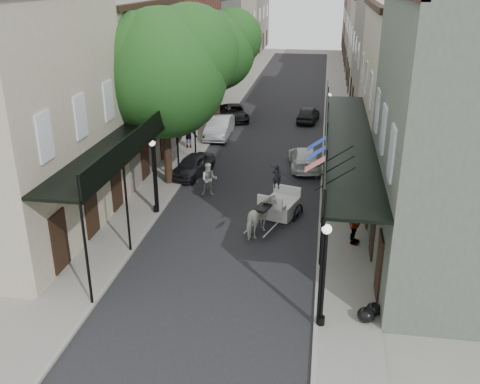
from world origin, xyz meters
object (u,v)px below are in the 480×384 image
at_px(horse, 261,217).
at_px(pedestrian_sidewalk_right, 355,223).
at_px(car_left_mid, 219,127).
at_px(tree_near, 171,68).
at_px(pedestrian_sidewalk_left, 189,134).
at_px(car_left_far, 234,113).
at_px(car_right_near, 305,158).
at_px(lamppost_left, 154,175).
at_px(pedestrian_walking, 209,179).
at_px(lamppost_right_near, 324,274).
at_px(car_left_near, 193,166).
at_px(tree_far, 221,47).
at_px(carriage, 284,192).
at_px(lamppost_right_far, 328,120).
at_px(car_right_far, 308,114).

bearing_deg(horse, pedestrian_sidewalk_right, -169.09).
xyz_separation_m(horse, car_left_mid, (-4.90, 15.17, -0.10)).
distance_m(tree_near, pedestrian_sidewalk_left, 8.45).
bearing_deg(tree_near, car_left_far, 86.76).
distance_m(car_left_mid, car_right_near, 8.60).
xyz_separation_m(lamppost_left, pedestrian_walking, (2.09, 2.79, -1.15)).
bearing_deg(lamppost_right_near, car_left_far, 105.58).
bearing_deg(car_left_near, horse, -41.29).
distance_m(lamppost_right_near, car_left_mid, 23.09).
bearing_deg(tree_near, pedestrian_sidewalk_right, -32.27).
bearing_deg(car_left_far, lamppost_right_near, -92.33).
height_order(lamppost_right_near, pedestrian_sidewalk_left, lamppost_right_near).
relative_size(tree_far, car_left_near, 2.31).
xyz_separation_m(horse, car_left_far, (-4.67, 20.23, -0.25)).
height_order(horse, carriage, carriage).
height_order(lamppost_right_far, car_left_far, lamppost_right_far).
bearing_deg(pedestrian_sidewalk_left, pedestrian_walking, 100.67).
bearing_deg(horse, car_right_near, -82.01).
bearing_deg(horse, car_left_far, -59.88).
xyz_separation_m(carriage, car_left_mid, (-5.69, 12.62, -0.35)).
bearing_deg(car_right_near, pedestrian_sidewalk_left, -25.52).
bearing_deg(lamppost_right_far, lamppost_right_near, -90.00).
distance_m(tree_near, carriage, 8.83).
height_order(lamppost_right_far, horse, lamppost_right_far).
bearing_deg(lamppost_right_far, car_left_near, -140.05).
xyz_separation_m(lamppost_left, car_right_near, (6.92, 8.00, -1.41)).
xyz_separation_m(lamppost_left, lamppost_right_far, (8.20, 12.00, 0.00)).
xyz_separation_m(tree_far, lamppost_right_near, (8.35, -26.18, -3.79)).
bearing_deg(pedestrian_sidewalk_right, lamppost_right_far, 23.72).
distance_m(tree_far, horse, 20.99).
xyz_separation_m(pedestrian_sidewalk_left, car_left_near, (1.49, -5.05, -0.43)).
bearing_deg(car_left_mid, horse, -73.21).
height_order(horse, pedestrian_walking, pedestrian_walking).
bearing_deg(pedestrian_sidewalk_right, tree_near, 76.05).
height_order(pedestrian_sidewalk_right, car_left_near, pedestrian_sidewalk_right).
xyz_separation_m(lamppost_right_near, car_left_mid, (-7.70, 21.73, -1.29)).
bearing_deg(pedestrian_sidewalk_left, car_right_near, 150.94).
height_order(lamppost_right_near, pedestrian_walking, lamppost_right_near).
relative_size(tree_near, pedestrian_sidewalk_right, 4.87).
distance_m(lamppost_left, pedestrian_sidewalk_right, 9.74).
relative_size(tree_far, car_right_far, 2.31).
bearing_deg(pedestrian_walking, pedestrian_sidewalk_left, 99.91).
xyz_separation_m(tree_far, car_right_near, (7.07, -10.18, -5.20)).
height_order(lamppost_right_far, car_left_near, lamppost_right_far).
xyz_separation_m(tree_near, carriage, (6.29, -3.08, -5.38)).
relative_size(lamppost_right_near, lamppost_right_far, 1.00).
relative_size(carriage, car_right_far, 0.77).
bearing_deg(tree_far, carriage, -69.65).
distance_m(lamppost_left, horse, 5.72).
bearing_deg(lamppost_right_near, tree_near, 124.27).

